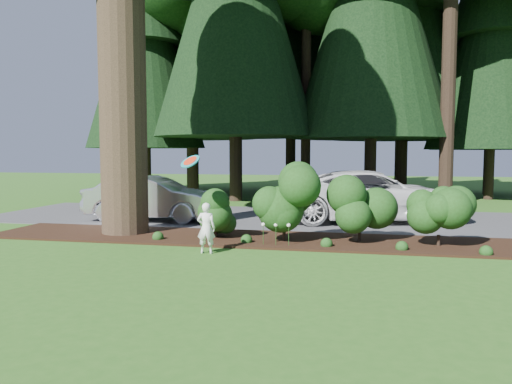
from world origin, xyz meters
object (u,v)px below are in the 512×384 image
at_px(car_silver_wagon, 153,198).
at_px(frisbee, 190,161).
at_px(child, 206,228).
at_px(car_dark_suv, 368,192).
at_px(car_white_suv, 372,196).

bearing_deg(car_silver_wagon, frisbee, -147.68).
bearing_deg(frisbee, child, -37.41).
bearing_deg(car_dark_suv, frisbee, 151.66).
distance_m(car_silver_wagon, child, 5.54).
bearing_deg(car_silver_wagon, car_dark_suv, -63.53).
height_order(car_dark_suv, frisbee, frisbee).
relative_size(car_silver_wagon, car_dark_suv, 0.83).
xyz_separation_m(car_dark_suv, child, (-3.52, -8.01, -0.23)).
xyz_separation_m(car_silver_wagon, child, (3.21, -4.51, -0.18)).
xyz_separation_m(child, frisbee, (-0.48, 0.37, 1.44)).
bearing_deg(child, car_dark_suv, -117.29).
height_order(car_silver_wagon, car_dark_suv, car_dark_suv).
distance_m(car_dark_suv, frisbee, 8.72).
bearing_deg(car_white_suv, frisbee, 131.62).
bearing_deg(car_white_suv, car_dark_suv, -8.37).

